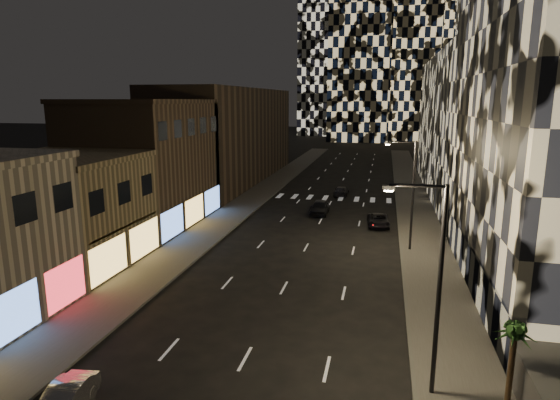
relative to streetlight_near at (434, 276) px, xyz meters
The scene contains 15 objects.
sidewalk_left 44.33m from the streetlight_near, 114.65° to the left, with size 4.00×120.00×0.15m, color #47443F.
sidewalk_right 40.38m from the streetlight_near, 87.64° to the left, with size 4.00×120.00×0.15m, color #47443F.
curb_left 43.50m from the streetlight_near, 112.12° to the left, with size 0.20×120.00×0.15m, color #4C4C47.
curb_right 40.35m from the streetlight_near, 90.65° to the left, with size 0.20×120.00×0.15m, color #4C4C47.
retail_tan 27.67m from the streetlight_near, 156.55° to the left, with size 10.00×10.00×8.00m, color olive.
retail_brown 34.58m from the streetlight_near, 137.17° to the left, with size 10.00×15.00×12.00m, color #4C3C2B.
retail_filler_left 56.09m from the streetlight_near, 116.89° to the left, with size 10.00×40.00×14.00m, color #4C3C2B.
midrise_base 15.51m from the streetlight_near, 74.78° to the left, with size 0.60×25.00×3.00m, color #383838.
midrise_filler_right 48.56m from the streetlight_near, 76.08° to the left, with size 16.00×40.00×18.00m, color #232326.
streetlight_near is the anchor object (origin of this frame).
streetlight_far 20.00m from the streetlight_near, 90.00° to the left, with size 2.55×0.25×9.00m.
car_dark_midlane 32.61m from the streetlight_near, 105.92° to the left, with size 1.83×4.54×1.55m, color black.
car_dark_oncoming 42.73m from the streetlight_near, 100.14° to the left, with size 1.70×4.17×1.21m, color black.
car_dark_rightlane 27.81m from the streetlight_near, 95.15° to the left, with size 1.99×4.32×1.20m, color black.
palm_tree 3.84m from the streetlight_near, ahead, with size 1.86×1.85×3.66m.
Camera 1 is at (6.17, -8.76, 12.34)m, focal length 30.00 mm.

